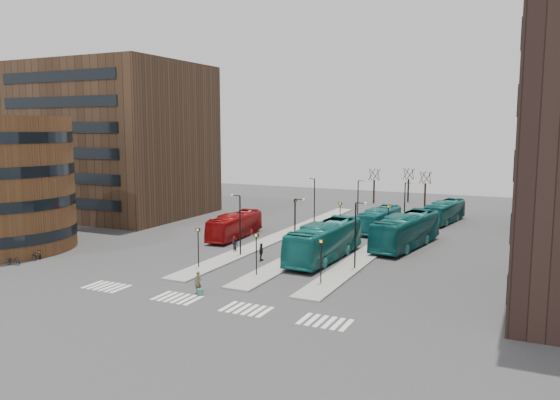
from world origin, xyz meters
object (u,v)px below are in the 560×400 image
at_px(commuter_c, 305,258).
at_px(bicycle_mid, 38,254).
at_px(teal_bus_b, 379,220).
at_px(suitcase, 200,292).
at_px(commuter_a, 235,245).
at_px(teal_bus_d, 445,212).
at_px(red_bus, 235,226).
at_px(teal_bus_c, 406,230).
at_px(traveller, 198,283).
at_px(bicycle_near, 13,261).
at_px(commuter_b, 261,252).
at_px(bicycle_far, 32,256).
at_px(teal_bus_a, 325,241).

xyz_separation_m(commuter_c, bicycle_mid, (-25.06, -8.55, -0.30)).
bearing_deg(teal_bus_b, suitcase, -96.16).
relative_size(teal_bus_b, bicycle_mid, 6.71).
bearing_deg(commuter_a, teal_bus_d, -106.75).
xyz_separation_m(red_bus, teal_bus_b, (14.23, 11.36, 0.01)).
height_order(teal_bus_b, teal_bus_c, teal_bus_c).
bearing_deg(traveller, teal_bus_b, 78.18).
xyz_separation_m(suitcase, teal_bus_c, (10.52, 24.08, 1.57)).
distance_m(red_bus, traveller, 21.77).
bearing_deg(commuter_c, teal_bus_c, 155.86).
distance_m(teal_bus_d, traveller, 43.28).
bearing_deg(traveller, red_bus, 111.31).
relative_size(teal_bus_c, bicycle_near, 8.10).
distance_m(commuter_c, bicycle_near, 27.52).
distance_m(suitcase, teal_bus_b, 32.35).
relative_size(red_bus, commuter_a, 6.94).
distance_m(red_bus, teal_bus_b, 18.21).
relative_size(commuter_b, bicycle_far, 1.04).
relative_size(teal_bus_a, bicycle_near, 8.13).
height_order(suitcase, bicycle_far, bicycle_far).
relative_size(teal_bus_d, bicycle_far, 6.38).
bearing_deg(teal_bus_b, teal_bus_c, -53.41).
xyz_separation_m(suitcase, teal_bus_a, (4.51, 15.13, 1.58)).
xyz_separation_m(traveller, bicycle_far, (-20.79, 2.12, -0.43)).
distance_m(teal_bus_a, commuter_b, 6.33).
bearing_deg(commuter_b, bicycle_near, 105.87).
xyz_separation_m(commuter_a, commuter_b, (4.12, -2.08, 0.12)).
distance_m(teal_bus_d, commuter_b, 32.58).
xyz_separation_m(red_bus, bicycle_far, (-12.46, -17.98, -1.02)).
xyz_separation_m(teal_bus_c, teal_bus_d, (1.34, 17.81, -0.34)).
relative_size(teal_bus_c, teal_bus_d, 1.23).
distance_m(suitcase, teal_bus_d, 43.56).
xyz_separation_m(teal_bus_d, commuter_c, (-8.03, -30.19, -0.72)).
xyz_separation_m(suitcase, teal_bus_b, (5.46, 31.87, 1.21)).
relative_size(teal_bus_d, commuter_a, 7.09).
bearing_deg(commuter_b, commuter_a, 49.46).
relative_size(suitcase, red_bus, 0.05).
bearing_deg(traveller, bicycle_far, 172.97).
relative_size(suitcase, bicycle_mid, 0.33).
height_order(teal_bus_b, bicycle_mid, teal_bus_b).
distance_m(red_bus, bicycle_mid, 21.38).
xyz_separation_m(teal_bus_b, commuter_c, (-1.63, -20.16, -0.69)).
bearing_deg(commuter_a, commuter_c, 179.82).
bearing_deg(bicycle_near, teal_bus_b, -50.82).
xyz_separation_m(teal_bus_a, bicycle_far, (-25.74, -12.61, -1.40)).
height_order(commuter_b, bicycle_near, commuter_b).
bearing_deg(teal_bus_a, red_bus, 159.84).
height_order(teal_bus_b, commuter_a, teal_bus_b).
bearing_deg(bicycle_near, commuter_c, -76.17).
height_order(teal_bus_a, teal_bus_c, teal_bus_a).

